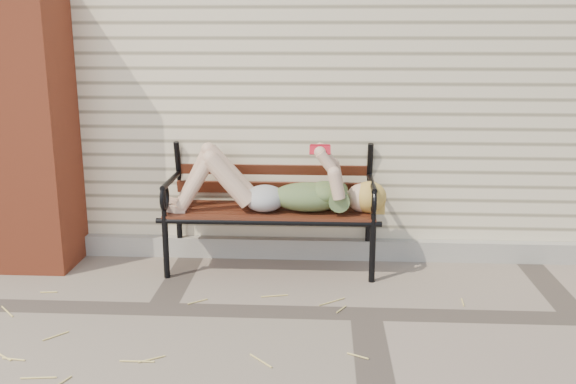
{
  "coord_description": "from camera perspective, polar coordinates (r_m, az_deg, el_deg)",
  "views": [
    {
      "loc": [
        -0.27,
        -3.58,
        1.64
      ],
      "look_at": [
        -0.5,
        0.53,
        0.62
      ],
      "focal_mm": 40.0,
      "sensor_mm": 36.0,
      "label": 1
    }
  ],
  "objects": [
    {
      "name": "brick_pillar",
      "position": [
        4.82,
        -21.85,
        5.34
      ],
      "size": [
        0.5,
        0.5,
        2.0
      ],
      "primitive_type": "cube",
      "color": "#AD4427",
      "rests_on": "ground"
    },
    {
      "name": "garden_bench",
      "position": [
        4.55,
        -1.47,
        0.47
      ],
      "size": [
        1.59,
        0.63,
        1.03
      ],
      "color": "black",
      "rests_on": "ground"
    },
    {
      "name": "reading_woman",
      "position": [
        4.42,
        -1.43,
        0.52
      ],
      "size": [
        1.5,
        0.34,
        0.47
      ],
      "color": "#0B344E",
      "rests_on": "ground"
    },
    {
      "name": "house_wall",
      "position": [
        6.59,
        5.64,
        12.69
      ],
      "size": [
        8.0,
        4.0,
        3.0
      ],
      "primitive_type": "cube",
      "color": "beige",
      "rests_on": "ground"
    },
    {
      "name": "ground",
      "position": [
        3.95,
        6.93,
        -10.7
      ],
      "size": [
        80.0,
        80.0,
        0.0
      ],
      "primitive_type": "plane",
      "color": "gray",
      "rests_on": "ground"
    },
    {
      "name": "straw_scatter",
      "position": [
        3.47,
        -5.89,
        -14.24
      ],
      "size": [
        2.92,
        1.76,
        0.01
      ],
      "color": "#DFC56C",
      "rests_on": "ground"
    },
    {
      "name": "foundation_strip",
      "position": [
        4.82,
        6.23,
        -5.07
      ],
      "size": [
        8.0,
        0.1,
        0.15
      ],
      "primitive_type": "cube",
      "color": "#AEA99D",
      "rests_on": "ground"
    }
  ]
}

